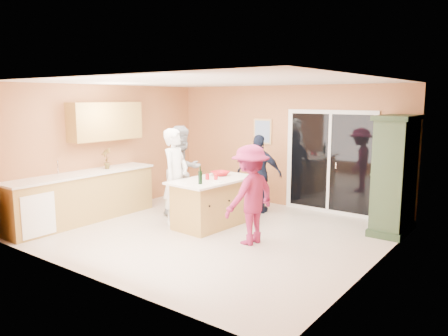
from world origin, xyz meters
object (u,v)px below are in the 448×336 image
Objects in this scene: woman_grey at (183,170)px; woman_navy at (259,174)px; woman_white at (175,177)px; kitchen_island at (213,203)px; woman_magenta at (250,195)px; green_hutch at (395,176)px.

woman_navy is at bearing -40.01° from woman_grey.
woman_white is at bearing 46.96° from woman_navy.
woman_grey is at bearing 168.53° from kitchen_island.
woman_grey is 1.12× the size of woman_navy.
woman_magenta reaches higher than kitchen_island.
woman_magenta is (0.92, -1.73, 0.00)m from woman_navy.
green_hutch is (2.79, 1.53, 0.59)m from kitchen_island.
woman_white is 1.81m from woman_navy.
woman_grey is 1.12× the size of woman_magenta.
woman_magenta is at bearing -130.38° from green_hutch.
woman_grey reaches higher than woman_white.
green_hutch is at bearing 32.69° from kitchen_island.
woman_navy is (1.17, 1.02, -0.09)m from woman_grey.
green_hutch is at bearing -74.57° from woman_white.
woman_grey is at bearing -101.08° from woman_magenta.
woman_navy is (0.81, 1.62, -0.09)m from woman_white.
green_hutch is 1.15× the size of woman_white.
kitchen_island is at bearing -104.07° from woman_magenta.
woman_white is 1.00× the size of woman_grey.
woman_magenta is (2.09, -0.71, -0.09)m from woman_grey.
kitchen_island is 0.84× the size of green_hutch.
woman_white is at bearing -139.74° from woman_grey.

